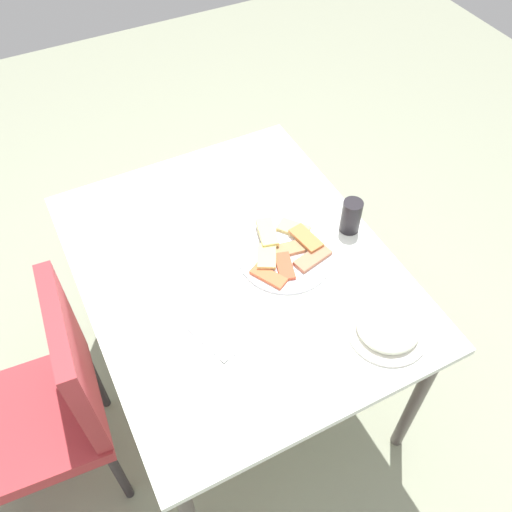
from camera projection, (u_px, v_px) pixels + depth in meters
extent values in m
plane|color=gray|center=(241.00, 375.00, 2.31)|extent=(6.00, 6.00, 0.00)
cube|color=white|center=(236.00, 268.00, 1.76)|extent=(1.17, 0.95, 0.02)
cylinder|color=#554D49|center=(416.00, 400.00, 1.86)|extent=(0.04, 0.04, 0.70)
cylinder|color=#554D49|center=(271.00, 205.00, 2.46)|extent=(0.04, 0.04, 0.70)
cylinder|color=#554D49|center=(90.00, 271.00, 2.22)|extent=(0.04, 0.04, 0.70)
cube|color=#A82F34|center=(36.00, 421.00, 1.77)|extent=(0.45, 0.45, 0.06)
cube|color=#A82F34|center=(75.00, 361.00, 1.61)|extent=(0.40, 0.08, 0.46)
cylinder|color=#332C2E|center=(97.00, 382.00, 2.09)|extent=(0.03, 0.03, 0.37)
cylinder|color=#332C2E|center=(121.00, 476.00, 1.86)|extent=(0.03, 0.03, 0.37)
cylinder|color=white|center=(285.00, 256.00, 1.77)|extent=(0.31, 0.31, 0.01)
cube|color=#D35032|center=(285.00, 266.00, 1.73)|extent=(0.12, 0.08, 0.01)
cube|color=#B97655|center=(313.00, 258.00, 1.75)|extent=(0.08, 0.13, 0.01)
cube|color=#E6D578|center=(267.00, 232.00, 1.80)|extent=(0.13, 0.08, 0.02)
cube|color=#B27A51|center=(287.00, 249.00, 1.77)|extent=(0.07, 0.12, 0.01)
cube|color=#C4773F|center=(306.00, 238.00, 1.79)|extent=(0.12, 0.07, 0.01)
cube|color=#D9C875|center=(267.00, 256.00, 1.74)|extent=(0.11, 0.10, 0.01)
cube|color=#DD633A|center=(268.00, 276.00, 1.70)|extent=(0.12, 0.09, 0.01)
cube|color=#D7C073|center=(294.00, 228.00, 1.83)|extent=(0.12, 0.11, 0.01)
cylinder|color=white|center=(387.00, 331.00, 1.59)|extent=(0.23, 0.23, 0.01)
ellipsoid|color=white|center=(388.00, 327.00, 1.58)|extent=(0.24, 0.24, 0.06)
cylinder|color=black|center=(351.00, 216.00, 1.81)|extent=(0.09, 0.09, 0.12)
cube|color=white|center=(211.00, 339.00, 1.58)|extent=(0.18, 0.18, 0.00)
cube|color=silver|center=(216.00, 336.00, 1.58)|extent=(0.16, 0.06, 0.00)
cube|color=silver|center=(205.00, 341.00, 1.57)|extent=(0.18, 0.07, 0.00)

